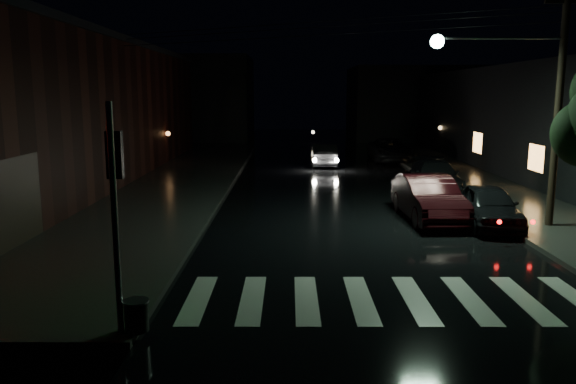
{
  "coord_description": "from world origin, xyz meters",
  "views": [
    {
      "loc": [
        0.82,
        -11.28,
        4.48
      ],
      "look_at": [
        0.78,
        5.09,
        1.6
      ],
      "focal_mm": 35.0,
      "sensor_mm": 36.0,
      "label": 1
    }
  ],
  "objects_px": {
    "parked_car_c": "(435,176)",
    "oncoming_car": "(325,155)",
    "parked_car_b": "(428,198)",
    "parked_car_a": "(488,206)",
    "parked_car_d": "(390,150)"
  },
  "relations": [
    {
      "from": "parked_car_c",
      "to": "oncoming_car",
      "type": "height_order",
      "value": "parked_car_c"
    },
    {
      "from": "parked_car_a",
      "to": "parked_car_b",
      "type": "bearing_deg",
      "value": 155.77
    },
    {
      "from": "parked_car_c",
      "to": "oncoming_car",
      "type": "bearing_deg",
      "value": 120.63
    },
    {
      "from": "parked_car_b",
      "to": "oncoming_car",
      "type": "distance_m",
      "value": 15.43
    },
    {
      "from": "parked_car_d",
      "to": "parked_car_a",
      "type": "bearing_deg",
      "value": -89.8
    },
    {
      "from": "parked_car_b",
      "to": "oncoming_car",
      "type": "relative_size",
      "value": 1.14
    },
    {
      "from": "parked_car_a",
      "to": "parked_car_c",
      "type": "distance_m",
      "value": 7.08
    },
    {
      "from": "parked_car_b",
      "to": "parked_car_c",
      "type": "bearing_deg",
      "value": 71.32
    },
    {
      "from": "parked_car_a",
      "to": "oncoming_car",
      "type": "relative_size",
      "value": 0.98
    },
    {
      "from": "parked_car_b",
      "to": "parked_car_d",
      "type": "bearing_deg",
      "value": 82.1
    },
    {
      "from": "parked_car_b",
      "to": "parked_car_c",
      "type": "height_order",
      "value": "parked_car_b"
    },
    {
      "from": "parked_car_a",
      "to": "oncoming_car",
      "type": "height_order",
      "value": "parked_car_a"
    },
    {
      "from": "parked_car_a",
      "to": "oncoming_car",
      "type": "xyz_separation_m",
      "value": [
        -4.57,
        16.19,
        -0.01
      ]
    },
    {
      "from": "parked_car_a",
      "to": "parked_car_d",
      "type": "xyz_separation_m",
      "value": [
        0.0,
        18.91,
        0.04
      ]
    },
    {
      "from": "parked_car_a",
      "to": "parked_car_b",
      "type": "height_order",
      "value": "parked_car_b"
    }
  ]
}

